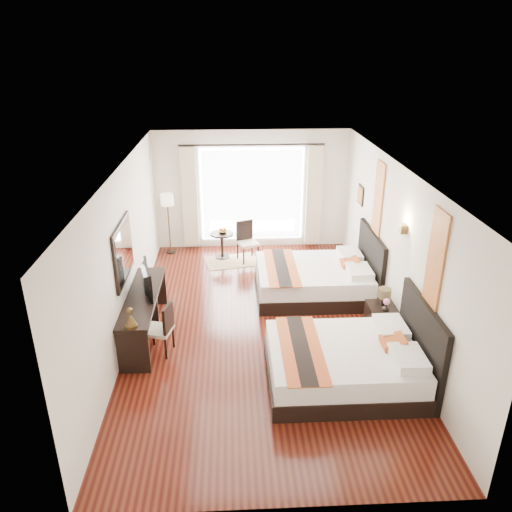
{
  "coord_description": "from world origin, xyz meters",
  "views": [
    {
      "loc": [
        -0.48,
        -7.58,
        4.62
      ],
      "look_at": [
        -0.08,
        0.37,
        1.18
      ],
      "focal_mm": 35.0,
      "sensor_mm": 36.0,
      "label": 1
    }
  ],
  "objects_px": {
    "bed_near": "(349,362)",
    "window_chair": "(248,249)",
    "nightstand": "(381,320)",
    "floor_lamp": "(167,204)",
    "television": "(143,280)",
    "side_table": "(222,245)",
    "table_lamp": "(384,295)",
    "console_desk": "(144,315)",
    "vase": "(386,310)",
    "desk_chair": "(160,338)",
    "bed_far": "(318,278)",
    "fruit_bowl": "(222,232)"
  },
  "relations": [
    {
      "from": "console_desk",
      "to": "window_chair",
      "type": "bearing_deg",
      "value": 58.76
    },
    {
      "from": "bed_far",
      "to": "television",
      "type": "distance_m",
      "value": 3.46
    },
    {
      "from": "console_desk",
      "to": "side_table",
      "type": "relative_size",
      "value": 3.63
    },
    {
      "from": "fruit_bowl",
      "to": "side_table",
      "type": "bearing_deg",
      "value": -141.06
    },
    {
      "from": "side_table",
      "to": "window_chair",
      "type": "distance_m",
      "value": 0.61
    },
    {
      "from": "bed_far",
      "to": "vase",
      "type": "xyz_separation_m",
      "value": [
        0.83,
        -1.7,
        0.23
      ]
    },
    {
      "from": "vase",
      "to": "television",
      "type": "bearing_deg",
      "value": 173.78
    },
    {
      "from": "bed_near",
      "to": "fruit_bowl",
      "type": "height_order",
      "value": "bed_near"
    },
    {
      "from": "bed_far",
      "to": "desk_chair",
      "type": "relative_size",
      "value": 2.59
    },
    {
      "from": "bed_near",
      "to": "window_chair",
      "type": "distance_m",
      "value": 4.68
    },
    {
      "from": "television",
      "to": "fruit_bowl",
      "type": "height_order",
      "value": "television"
    },
    {
      "from": "floor_lamp",
      "to": "window_chair",
      "type": "distance_m",
      "value": 2.1
    },
    {
      "from": "bed_near",
      "to": "desk_chair",
      "type": "relative_size",
      "value": 2.58
    },
    {
      "from": "table_lamp",
      "to": "television",
      "type": "bearing_deg",
      "value": 176.93
    },
    {
      "from": "fruit_bowl",
      "to": "television",
      "type": "bearing_deg",
      "value": -111.78
    },
    {
      "from": "desk_chair",
      "to": "nightstand",
      "type": "bearing_deg",
      "value": -160.47
    },
    {
      "from": "nightstand",
      "to": "television",
      "type": "height_order",
      "value": "television"
    },
    {
      "from": "television",
      "to": "side_table",
      "type": "bearing_deg",
      "value": -35.92
    },
    {
      "from": "television",
      "to": "side_table",
      "type": "xyz_separation_m",
      "value": [
        1.25,
        3.16,
        -0.7
      ]
    },
    {
      "from": "vase",
      "to": "table_lamp",
      "type": "bearing_deg",
      "value": 83.67
    },
    {
      "from": "nightstand",
      "to": "floor_lamp",
      "type": "xyz_separation_m",
      "value": [
        -3.95,
        3.78,
        0.94
      ]
    },
    {
      "from": "console_desk",
      "to": "floor_lamp",
      "type": "bearing_deg",
      "value": 89.26
    },
    {
      "from": "nightstand",
      "to": "table_lamp",
      "type": "bearing_deg",
      "value": 63.81
    },
    {
      "from": "vase",
      "to": "window_chair",
      "type": "distance_m",
      "value": 4.04
    },
    {
      "from": "bed_far",
      "to": "side_table",
      "type": "bearing_deg",
      "value": 135.12
    },
    {
      "from": "bed_far",
      "to": "window_chair",
      "type": "height_order",
      "value": "bed_far"
    },
    {
      "from": "desk_chair",
      "to": "window_chair",
      "type": "bearing_deg",
      "value": -98.8
    },
    {
      "from": "floor_lamp",
      "to": "vase",
      "type": "bearing_deg",
      "value": -44.95
    },
    {
      "from": "nightstand",
      "to": "vase",
      "type": "relative_size",
      "value": 4.43
    },
    {
      "from": "desk_chair",
      "to": "side_table",
      "type": "bearing_deg",
      "value": -89.89
    },
    {
      "from": "side_table",
      "to": "bed_far",
      "type": "bearing_deg",
      "value": -44.88
    },
    {
      "from": "side_table",
      "to": "window_chair",
      "type": "height_order",
      "value": "window_chair"
    },
    {
      "from": "nightstand",
      "to": "table_lamp",
      "type": "distance_m",
      "value": 0.47
    },
    {
      "from": "bed_far",
      "to": "nightstand",
      "type": "bearing_deg",
      "value": -61.65
    },
    {
      "from": "nightstand",
      "to": "side_table",
      "type": "relative_size",
      "value": 0.92
    },
    {
      "from": "bed_far",
      "to": "console_desk",
      "type": "relative_size",
      "value": 1.03
    },
    {
      "from": "bed_far",
      "to": "vase",
      "type": "distance_m",
      "value": 1.91
    },
    {
      "from": "bed_near",
      "to": "fruit_bowl",
      "type": "distance_m",
      "value": 5.05
    },
    {
      "from": "table_lamp",
      "to": "floor_lamp",
      "type": "xyz_separation_m",
      "value": [
        -3.98,
        3.73,
        0.47
      ]
    },
    {
      "from": "bed_far",
      "to": "nightstand",
      "type": "relative_size",
      "value": 4.06
    },
    {
      "from": "nightstand",
      "to": "console_desk",
      "type": "distance_m",
      "value": 4.0
    },
    {
      "from": "table_lamp",
      "to": "window_chair",
      "type": "relative_size",
      "value": 0.38
    },
    {
      "from": "side_table",
      "to": "fruit_bowl",
      "type": "relative_size",
      "value": 2.9
    },
    {
      "from": "bed_far",
      "to": "vase",
      "type": "relative_size",
      "value": 17.98
    },
    {
      "from": "bed_far",
      "to": "television",
      "type": "relative_size",
      "value": 2.63
    },
    {
      "from": "nightstand",
      "to": "side_table",
      "type": "distance_m",
      "value": 4.38
    },
    {
      "from": "bed_far",
      "to": "side_table",
      "type": "relative_size",
      "value": 3.73
    },
    {
      "from": "table_lamp",
      "to": "side_table",
      "type": "relative_size",
      "value": 0.56
    },
    {
      "from": "bed_near",
      "to": "vase",
      "type": "distance_m",
      "value": 1.38
    },
    {
      "from": "side_table",
      "to": "nightstand",
      "type": "bearing_deg",
      "value": -51.5
    }
  ]
}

